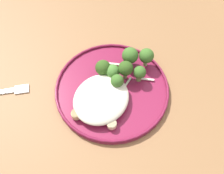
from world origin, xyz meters
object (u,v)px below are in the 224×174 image
Objects in this scene: broccoli_floret_small_sprig at (113,72)px; broccoli_floret_split_head at (103,68)px; dinner_plate at (112,89)px; broccoli_floret_right_tilted at (130,56)px; seared_scallop_large_seared at (112,124)px; broccoli_floret_front_edge at (117,82)px; broccoli_floret_left_leaning at (126,69)px; seared_scallop_tiny_bay at (78,115)px; broccoli_floret_rear_charred at (146,56)px; seared_scallop_right_edge at (104,103)px; broccoli_floret_near_rim at (140,73)px; seared_scallop_on_noodles at (119,101)px.

broccoli_floret_split_head is at bearing -78.18° from broccoli_floret_small_sprig.
dinner_plate is 4.79× the size of broccoli_floret_right_tilted.
broccoli_floret_front_edge reaches higher than seared_scallop_large_seared.
seared_scallop_tiny_bay is at bearing -12.32° from broccoli_floret_left_leaning.
broccoli_floret_small_sprig reaches higher than seared_scallop_large_seared.
seared_scallop_tiny_bay is 0.13m from broccoli_floret_front_edge.
broccoli_floret_rear_charred reaches higher than seared_scallop_large_seared.
broccoli_floret_small_sprig is (-0.02, -0.03, -0.01)m from broccoli_floret_front_edge.
broccoli_floret_rear_charred reaches higher than seared_scallop_right_edge.
dinner_plate is 0.08m from broccoli_floret_near_rim.
seared_scallop_right_edge and seared_scallop_on_noodles have the same top height.
dinner_plate is 0.10m from broccoli_floret_right_tilted.
seared_scallop_on_noodles is 0.46× the size of broccoli_floret_near_rim.
broccoli_floret_split_head reaches higher than broccoli_floret_near_rim.
broccoli_floret_left_leaning is 0.04m from broccoli_floret_front_edge.
broccoli_floret_front_edge is 0.11m from broccoli_floret_rear_charred.
broccoli_floret_left_leaning is at bearing -179.02° from broccoli_floret_front_edge.
seared_scallop_right_edge is 0.06m from broccoli_floret_front_edge.
seared_scallop_large_seared is at bearing 107.01° from seared_scallop_tiny_bay.
broccoli_floret_near_rim is at bearing 113.37° from broccoli_floret_split_head.
broccoli_floret_front_edge is at bearing -154.72° from seared_scallop_large_seared.
dinner_plate is 0.12m from broccoli_floret_rear_charred.
broccoli_floret_split_head reaches higher than broccoli_floret_small_sprig.
broccoli_floret_front_edge is (0.04, 0.00, -0.01)m from broccoli_floret_left_leaning.
broccoli_floret_near_rim is (-0.06, 0.04, 0.03)m from dinner_plate.
dinner_plate is 4.94× the size of broccoli_floret_rear_charred.
dinner_plate is 6.11× the size of broccoli_floret_small_sprig.
seared_scallop_right_edge is 0.49× the size of broccoli_floret_near_rim.
seared_scallop_large_seared is at bearing 16.93° from seared_scallop_on_noodles.
broccoli_floret_small_sprig is (0.06, -0.01, -0.01)m from broccoli_floret_right_tilted.
dinner_plate is 11.73× the size of seared_scallop_right_edge.
broccoli_floret_left_leaning is (-0.10, 0.00, 0.03)m from seared_scallop_right_edge.
broccoli_floret_front_edge is at bearing -141.42° from seared_scallop_on_noodles.
dinner_plate is at bearing 60.32° from broccoli_floret_split_head.
broccoli_floret_split_head is 0.90× the size of broccoli_floret_rear_charred.
dinner_plate is at bearing 29.92° from broccoli_floret_small_sprig.
seared_scallop_large_seared is (0.06, 0.02, 0.00)m from seared_scallop_on_noodles.
broccoli_floret_left_leaning reaches higher than broccoli_floret_split_head.
seared_scallop_tiny_bay is 0.38× the size of broccoli_floret_left_leaning.
seared_scallop_large_seared is at bearing 17.92° from broccoli_floret_right_tilted.
broccoli_floret_right_tilted is 0.08m from broccoli_floret_split_head.
broccoli_floret_rear_charred is 0.05m from broccoli_floret_near_rim.
seared_scallop_large_seared is 0.44× the size of broccoli_floret_split_head.
broccoli_floret_right_tilted reaches higher than broccoli_floret_near_rim.
dinner_plate is 0.04m from broccoli_floret_front_edge.
broccoli_floret_split_head is (0.02, -0.05, -0.01)m from broccoli_floret_left_leaning.
dinner_plate is at bearing 167.37° from seared_scallop_tiny_bay.
dinner_plate is 5.50× the size of broccoli_floret_split_head.
broccoli_floret_rear_charred is at bearing -173.89° from seared_scallop_large_seared.
broccoli_floret_split_head is (-0.11, -0.10, 0.02)m from seared_scallop_large_seared.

